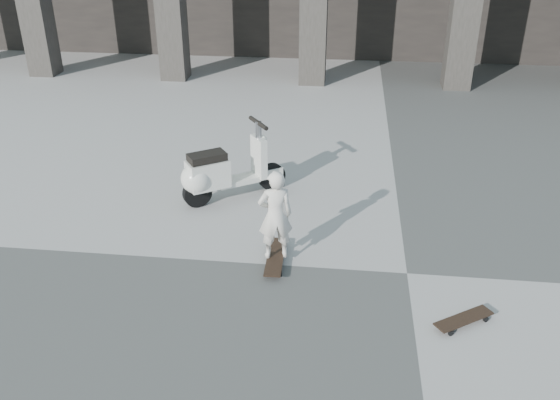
# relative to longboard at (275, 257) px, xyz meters

# --- Properties ---
(ground) EXTENTS (90.00, 90.00, 0.00)m
(ground) POSITION_rel_longboard_xyz_m (1.68, -0.07, -0.07)
(ground) COLOR #454543
(ground) RESTS_ON ground
(longboard) EXTENTS (0.24, 0.93, 0.09)m
(longboard) POSITION_rel_longboard_xyz_m (0.00, 0.00, 0.00)
(longboard) COLOR black
(longboard) RESTS_ON ground
(skateboard_spare) EXTENTS (0.70, 0.56, 0.09)m
(skateboard_spare) POSITION_rel_longboard_xyz_m (2.23, -1.01, -0.01)
(skateboard_spare) COLOR black
(skateboard_spare) RESTS_ON ground
(child) EXTENTS (0.50, 0.40, 1.20)m
(child) POSITION_rel_longboard_xyz_m (0.00, -0.00, 0.62)
(child) COLOR silver
(child) RESTS_ON longboard
(scooter) EXTENTS (1.50, 1.12, 1.20)m
(scooter) POSITION_rel_longboard_xyz_m (-1.10, 1.60, 0.40)
(scooter) COLOR black
(scooter) RESTS_ON ground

